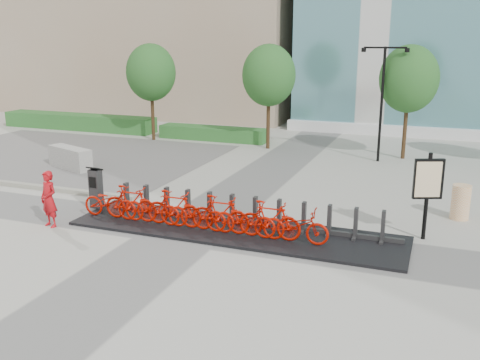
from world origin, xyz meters
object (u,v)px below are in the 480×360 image
(worker_red, at_px, (49,199))
(map_sign, at_px, (428,183))
(construction_barrel, at_px, (461,202))
(bike_0, at_px, (110,202))
(jersey_barrier, at_px, (70,158))
(kiosk, at_px, (96,188))

(worker_red, bearing_deg, map_sign, 30.64)
(construction_barrel, bearing_deg, map_sign, -113.65)
(bike_0, height_order, map_sign, map_sign)
(construction_barrel, distance_m, jersey_barrier, 15.31)
(bike_0, xyz_separation_m, map_sign, (8.94, 1.67, 1.04))
(kiosk, height_order, construction_barrel, kiosk)
(worker_red, xyz_separation_m, jersey_barrier, (-4.07, 6.16, -0.38))
(bike_0, bearing_deg, map_sign, -79.44)
(jersey_barrier, bearing_deg, construction_barrel, 15.87)
(kiosk, xyz_separation_m, map_sign, (9.91, 0.99, 0.87))
(worker_red, bearing_deg, kiosk, 95.13)
(worker_red, distance_m, map_sign, 10.64)
(kiosk, relative_size, worker_red, 0.82)
(jersey_barrier, bearing_deg, bike_0, -22.74)
(bike_0, bearing_deg, kiosk, 55.43)
(construction_barrel, xyz_separation_m, map_sign, (-0.95, -2.17, 1.07))
(bike_0, relative_size, map_sign, 0.75)
(worker_red, height_order, jersey_barrier, worker_red)
(construction_barrel, xyz_separation_m, jersey_barrier, (-15.27, 1.19, -0.08))
(bike_0, xyz_separation_m, construction_barrel, (9.89, 3.84, -0.02))
(worker_red, distance_m, jersey_barrier, 7.39)
(kiosk, xyz_separation_m, worker_red, (-0.33, -1.80, 0.10))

